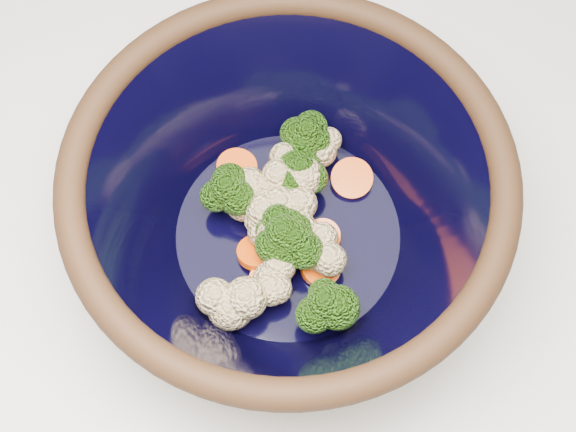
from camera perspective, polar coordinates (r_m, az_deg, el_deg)
counter at (r=1.06m, az=-0.33°, el=-13.66°), size 1.20×1.20×0.90m
mixing_bowl at (r=0.57m, az=-0.00°, el=0.54°), size 0.39×0.39×0.13m
vegetable_pile at (r=0.59m, az=-0.35°, el=-0.37°), size 0.15×0.18×0.05m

